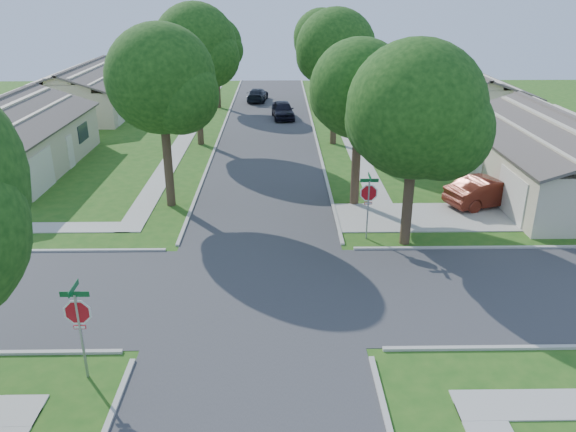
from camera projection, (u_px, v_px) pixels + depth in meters
The scene contains 20 objects.
ground at pixel (257, 293), 20.55m from camera, with size 100.00×100.00×0.00m, color #225316.
road_ns at pixel (257, 292), 20.55m from camera, with size 7.00×100.00×0.02m, color #333335.
sidewalk_ne at pixel (345, 127), 44.69m from camera, with size 1.20×40.00×0.04m, color #9E9B91.
sidewalk_nw at pixel (191, 127), 44.50m from camera, with size 1.20×40.00×0.04m, color #9E9B91.
driveway at pixel (425, 217), 27.23m from camera, with size 8.80×3.60×0.05m, color #9E9B91.
stop_sign_sw at pixel (78, 316), 15.36m from camera, with size 1.05×0.80×2.98m.
stop_sign_ne at pixel (369, 196), 24.20m from camera, with size 1.05×0.80×2.98m.
tree_e_near at pixel (360, 94), 26.81m from camera, with size 4.97×4.80×8.28m.
tree_e_mid at pixel (337, 53), 37.68m from camera, with size 5.59×5.40×9.21m.
tree_e_far at pixel (322, 40), 49.81m from camera, with size 5.17×5.00×8.72m.
tree_w_near at pixel (163, 84), 26.49m from camera, with size 5.38×5.20×8.97m.
tree_w_mid at pixel (196, 50), 37.45m from camera, with size 5.80×5.60×9.56m.
tree_w_far at pixel (217, 46), 49.84m from camera, with size 4.76×4.60×8.04m.
tree_ne_corner at pixel (417, 116), 22.42m from camera, with size 5.80×5.60×8.66m.
house_ne_near at pixel (558, 163), 30.40m from camera, with size 8.42×13.60×4.23m.
house_ne_far at pixel (459, 101), 47.05m from camera, with size 8.42×13.60×4.23m.
house_nw_far at pixel (87, 95), 49.32m from camera, with size 8.42×13.60×4.23m.
car_driveway at pixel (489, 191), 28.49m from camera, with size 1.59×4.56×1.50m, color #501A10.
car_curb_east at pixel (283, 110), 47.42m from camera, with size 1.70×4.23×1.44m, color black.
car_curb_west at pixel (258, 95), 54.60m from camera, with size 1.72×4.23×1.23m, color black.
Camera 1 is at (0.83, -17.96, 10.40)m, focal length 35.00 mm.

